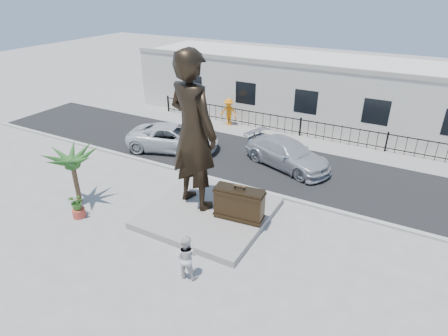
# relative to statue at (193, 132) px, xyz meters

# --- Properties ---
(ground) EXTENTS (100.00, 100.00, 0.00)m
(ground) POSITION_rel_statue_xyz_m (1.36, -1.76, -3.79)
(ground) COLOR #9E9991
(ground) RESTS_ON ground
(street) EXTENTS (40.00, 7.00, 0.01)m
(street) POSITION_rel_statue_xyz_m (1.36, 6.24, -3.79)
(street) COLOR black
(street) RESTS_ON ground
(curb) EXTENTS (40.00, 0.25, 0.12)m
(curb) POSITION_rel_statue_xyz_m (1.36, 2.74, -3.73)
(curb) COLOR #A5A399
(curb) RESTS_ON ground
(far_sidewalk) EXTENTS (40.00, 2.50, 0.02)m
(far_sidewalk) POSITION_rel_statue_xyz_m (1.36, 10.24, -3.78)
(far_sidewalk) COLOR #9E9991
(far_sidewalk) RESTS_ON ground
(plinth) EXTENTS (5.20, 5.20, 0.30)m
(plinth) POSITION_rel_statue_xyz_m (0.86, -0.26, -3.64)
(plinth) COLOR gray
(plinth) RESTS_ON ground
(fence) EXTENTS (22.00, 0.10, 1.20)m
(fence) POSITION_rel_statue_xyz_m (1.36, 11.04, -3.19)
(fence) COLOR black
(fence) RESTS_ON ground
(building) EXTENTS (28.00, 7.00, 4.40)m
(building) POSITION_rel_statue_xyz_m (1.36, 15.24, -1.59)
(building) COLOR silver
(building) RESTS_ON ground
(statue) EXTENTS (2.90, 2.29, 6.98)m
(statue) POSITION_rel_statue_xyz_m (0.00, 0.00, 0.00)
(statue) COLOR black
(statue) RESTS_ON plinth
(suitcase) EXTENTS (2.15, 0.88, 1.48)m
(suitcase) POSITION_rel_statue_xyz_m (2.35, -0.22, -2.75)
(suitcase) COLOR #2F2213
(suitcase) RESTS_ON plinth
(tourist) EXTENTS (0.93, 0.78, 1.73)m
(tourist) POSITION_rel_statue_xyz_m (2.15, -3.98, -2.93)
(tourist) COLOR silver
(tourist) RESTS_ON ground
(car_white) EXTENTS (6.14, 4.18, 1.56)m
(car_white) POSITION_rel_statue_xyz_m (-4.84, 5.05, -3.00)
(car_white) COLOR silver
(car_white) RESTS_ON street
(car_silver) EXTENTS (5.73, 3.83, 1.54)m
(car_silver) POSITION_rel_statue_xyz_m (2.19, 6.19, -3.01)
(car_silver) COLOR #A4A6A9
(car_silver) RESTS_ON street
(worker) EXTENTS (1.30, 0.77, 1.98)m
(worker) POSITION_rel_statue_xyz_m (-3.89, 10.56, -2.78)
(worker) COLOR orange
(worker) RESTS_ON far_sidewalk
(palm_tree) EXTENTS (1.80, 1.80, 3.20)m
(palm_tree) POSITION_rel_statue_xyz_m (-5.11, -2.30, -3.79)
(palm_tree) COLOR #234E1C
(palm_tree) RESTS_ON ground
(planter) EXTENTS (0.56, 0.56, 0.40)m
(planter) POSITION_rel_statue_xyz_m (-4.20, -3.15, -3.59)
(planter) COLOR #BE4332
(planter) RESTS_ON ground
(shrub) EXTENTS (0.75, 0.67, 0.76)m
(shrub) POSITION_rel_statue_xyz_m (-4.20, -3.15, -3.01)
(shrub) COLOR #3B6E24
(shrub) RESTS_ON planter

